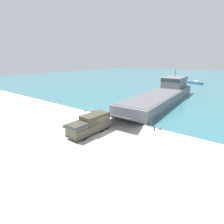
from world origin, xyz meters
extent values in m
plane|color=#B7B5AD|center=(0.00, 0.00, 0.00)|extent=(240.00, 240.00, 0.00)
cube|color=#336B75|center=(0.00, 96.66, 0.00)|extent=(240.00, 180.00, 0.01)
cube|color=slate|center=(-0.55, 25.18, 1.27)|extent=(10.19, 37.58, 2.54)
cube|color=#56565B|center=(-0.55, 25.18, 2.58)|extent=(9.46, 36.06, 0.08)
cube|color=slate|center=(-1.27, 38.04, 4.16)|extent=(6.26, 10.71, 3.24)
cube|color=#28333D|center=(-1.27, 38.04, 5.14)|extent=(6.43, 10.83, 0.97)
cylinder|color=#3F3F42|center=(-1.27, 38.04, 6.97)|extent=(0.16, 0.16, 2.40)
cube|color=#56565B|center=(0.63, 4.11, 1.38)|extent=(7.18, 5.47, 2.45)
cube|color=#4C4738|center=(-1.09, -1.87, 0.98)|extent=(2.67, 7.51, 1.19)
cube|color=#4C4738|center=(-1.16, -4.32, 1.96)|extent=(2.38, 2.60, 0.79)
cube|color=#28333D|center=(-1.16, -4.32, 2.16)|extent=(2.46, 2.62, 0.39)
cube|color=#413C2E|center=(-1.06, -0.60, 2.26)|extent=(2.49, 4.78, 1.37)
cube|color=#2D2D2D|center=(-1.20, -5.51, 0.53)|extent=(2.51, 0.31, 0.32)
cylinder|color=black|center=(-0.15, -4.20, 0.58)|extent=(0.43, 1.18, 1.17)
cylinder|color=black|center=(-2.17, -4.15, 0.58)|extent=(0.43, 1.18, 1.17)
cylinder|color=black|center=(-0.03, -0.14, 0.58)|extent=(0.43, 1.18, 1.17)
cylinder|color=black|center=(-2.05, -0.08, 0.58)|extent=(0.43, 1.18, 1.17)
cylinder|color=black|center=(0.00, 0.96, 0.58)|extent=(0.43, 1.18, 1.17)
cylinder|color=black|center=(-2.02, 1.02, 0.58)|extent=(0.43, 1.18, 1.17)
cylinder|color=#566042|center=(-4.52, -0.56, 0.41)|extent=(0.14, 0.14, 0.82)
cylinder|color=#566042|center=(-4.43, -0.72, 0.41)|extent=(0.14, 0.14, 0.82)
cube|color=#566042|center=(-4.47, -0.64, 1.15)|extent=(0.44, 0.50, 0.65)
sphere|color=tan|center=(-4.47, -0.64, 1.59)|extent=(0.22, 0.22, 0.22)
cube|color=navy|center=(-1.99, 71.46, 0.35)|extent=(7.38, 4.38, 0.69)
cube|color=silver|center=(-1.49, 71.27, 1.08)|extent=(2.49, 2.05, 0.76)
cylinder|color=#333338|center=(6.62, 5.47, 0.27)|extent=(0.23, 0.23, 0.55)
sphere|color=#333338|center=(6.62, 5.47, 0.62)|extent=(0.27, 0.27, 0.27)
cube|color=#566042|center=(-6.24, -2.70, 0.26)|extent=(0.57, 0.66, 0.51)
sphere|color=gray|center=(4.51, 8.12, 0.00)|extent=(1.20, 1.20, 1.20)
sphere|color=gray|center=(-10.60, 6.42, 0.00)|extent=(0.74, 0.74, 0.74)
sphere|color=gray|center=(-9.15, 7.54, 0.00)|extent=(0.87, 0.87, 0.87)
sphere|color=#66605B|center=(7.08, 6.59, 0.00)|extent=(0.70, 0.70, 0.70)
camera|label=1|loc=(17.30, -20.13, 11.40)|focal=28.00mm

